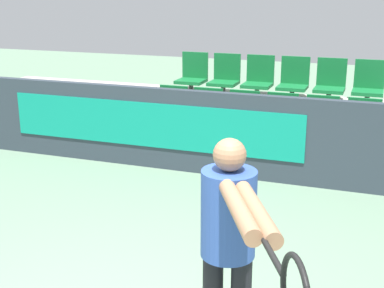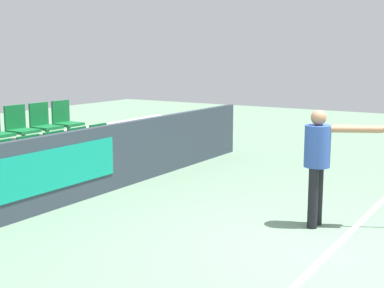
% 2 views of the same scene
% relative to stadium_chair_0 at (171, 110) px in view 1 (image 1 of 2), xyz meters
% --- Properties ---
extents(barrier_wall, '(9.89, 0.14, 1.09)m').
position_rel_stadium_chair_0_xyz_m(barrier_wall, '(1.29, -0.67, -0.09)').
color(barrier_wall, '#2D3842').
rests_on(barrier_wall, ground).
extents(bleacher_tier_front, '(9.49, 0.93, 0.38)m').
position_rel_stadium_chair_0_xyz_m(bleacher_tier_front, '(1.33, -0.13, -0.45)').
color(bleacher_tier_front, '#ADA89E').
rests_on(bleacher_tier_front, ground).
extents(bleacher_tier_middle, '(9.49, 0.93, 0.76)m').
position_rel_stadium_chair_0_xyz_m(bleacher_tier_middle, '(1.33, 0.80, -0.26)').
color(bleacher_tier_middle, '#ADA89E').
rests_on(bleacher_tier_middle, ground).
extents(stadium_chair_0, '(0.43, 0.43, 0.61)m').
position_rel_stadium_chair_0_xyz_m(stadium_chair_0, '(0.00, 0.00, 0.00)').
color(stadium_chair_0, '#333333').
rests_on(stadium_chair_0, bleacher_tier_front).
extents(stadium_chair_1, '(0.43, 0.43, 0.61)m').
position_rel_stadium_chair_0_xyz_m(stadium_chair_1, '(0.53, 0.00, 0.00)').
color(stadium_chair_1, '#333333').
rests_on(stadium_chair_1, bleacher_tier_front).
extents(stadium_chair_2, '(0.43, 0.43, 0.61)m').
position_rel_stadium_chair_0_xyz_m(stadium_chair_2, '(1.07, 0.00, 0.00)').
color(stadium_chair_2, '#333333').
rests_on(stadium_chair_2, bleacher_tier_front).
extents(stadium_chair_3, '(0.43, 0.43, 0.61)m').
position_rel_stadium_chair_0_xyz_m(stadium_chair_3, '(1.60, 0.00, 0.00)').
color(stadium_chair_3, '#333333').
rests_on(stadium_chair_3, bleacher_tier_front).
extents(stadium_chair_4, '(0.43, 0.43, 0.61)m').
position_rel_stadium_chair_0_xyz_m(stadium_chair_4, '(2.13, 0.00, 0.00)').
color(stadium_chair_4, '#333333').
rests_on(stadium_chair_4, bleacher_tier_front).
extents(stadium_chair_5, '(0.43, 0.43, 0.61)m').
position_rel_stadium_chair_0_xyz_m(stadium_chair_5, '(2.67, 0.00, 0.00)').
color(stadium_chair_5, '#333333').
rests_on(stadium_chair_5, bleacher_tier_front).
extents(stadium_chair_6, '(0.43, 0.43, 0.61)m').
position_rel_stadium_chair_0_xyz_m(stadium_chair_6, '(0.00, 0.93, 0.38)').
color(stadium_chair_6, '#333333').
rests_on(stadium_chair_6, bleacher_tier_middle).
extents(stadium_chair_7, '(0.43, 0.43, 0.61)m').
position_rel_stadium_chair_0_xyz_m(stadium_chair_7, '(0.53, 0.93, 0.38)').
color(stadium_chair_7, '#333333').
rests_on(stadium_chair_7, bleacher_tier_middle).
extents(stadium_chair_8, '(0.43, 0.43, 0.61)m').
position_rel_stadium_chair_0_xyz_m(stadium_chair_8, '(1.07, 0.93, 0.38)').
color(stadium_chair_8, '#333333').
rests_on(stadium_chair_8, bleacher_tier_middle).
extents(stadium_chair_9, '(0.43, 0.43, 0.61)m').
position_rel_stadium_chair_0_xyz_m(stadium_chair_9, '(1.60, 0.93, 0.38)').
color(stadium_chair_9, '#333333').
rests_on(stadium_chair_9, bleacher_tier_middle).
extents(stadium_chair_10, '(0.43, 0.43, 0.61)m').
position_rel_stadium_chair_0_xyz_m(stadium_chair_10, '(2.13, 0.93, 0.38)').
color(stadium_chair_10, '#333333').
rests_on(stadium_chair_10, bleacher_tier_middle).
extents(stadium_chair_11, '(0.43, 0.43, 0.61)m').
position_rel_stadium_chair_0_xyz_m(stadium_chair_11, '(2.67, 0.93, 0.38)').
color(stadium_chair_11, '#333333').
rests_on(stadium_chair_11, bleacher_tier_middle).
extents(tennis_player, '(0.83, 1.44, 1.54)m').
position_rel_stadium_chair_0_xyz_m(tennis_player, '(2.11, -4.24, 0.31)').
color(tennis_player, black).
rests_on(tennis_player, ground).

